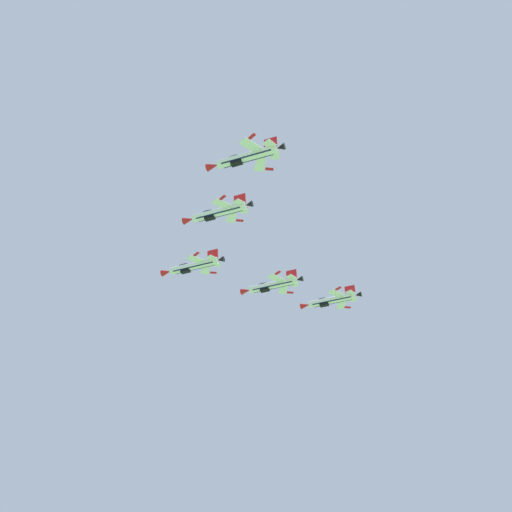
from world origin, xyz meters
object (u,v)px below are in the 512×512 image
object	(u,v)px
fighter_jet_left_wing	(218,212)
fighter_jet_right_outer	(331,300)
fighter_jet_right_wing	(272,285)
fighter_jet_lead	(193,266)
fighter_jet_left_outer	(246,157)

from	to	relation	value
fighter_jet_left_wing	fighter_jet_right_outer	xyz separation A→B (m)	(35.17, 25.05, 0.33)
fighter_jet_right_outer	fighter_jet_right_wing	bearing A→B (deg)	137.16
fighter_jet_right_outer	fighter_jet_lead	bearing A→B (deg)	135.55
fighter_jet_left_outer	fighter_jet_lead	bearing A→B (deg)	40.88
fighter_jet_left_outer	fighter_jet_right_outer	bearing A→B (deg)	-2.14
fighter_jet_left_outer	fighter_jet_right_outer	xyz separation A→B (m)	(33.76, 42.73, 1.12)
fighter_jet_lead	fighter_jet_right_wing	bearing A→B (deg)	-45.78
fighter_jet_right_wing	fighter_jet_left_outer	distance (m)	43.04
fighter_jet_lead	fighter_jet_left_wing	world-z (taller)	fighter_jet_left_wing
fighter_jet_left_wing	fighter_jet_right_wing	distance (m)	28.62
fighter_jet_right_wing	fighter_jet_left_wing	bearing A→B (deg)	175.83
fighter_jet_lead	fighter_jet_left_outer	size ratio (longest dim) A/B	1.00
fighter_jet_right_wing	fighter_jet_right_outer	bearing A→B (deg)	-42.84
fighter_jet_right_wing	fighter_jet_left_outer	size ratio (longest dim) A/B	1.00
fighter_jet_lead	fighter_jet_right_outer	bearing A→B (deg)	-44.45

